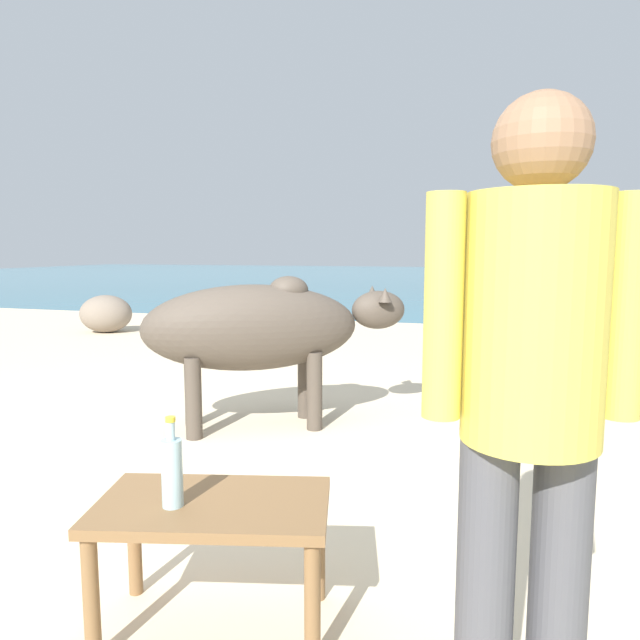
{
  "coord_description": "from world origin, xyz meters",
  "views": [
    {
      "loc": [
        1.87,
        -2.93,
        1.31
      ],
      "look_at": [
        0.07,
        3.0,
        0.55
      ],
      "focal_mm": 32.4,
      "sensor_mm": 36.0,
      "label": 1
    }
  ],
  "objects_px": {
    "cow": "(259,328)",
    "person_standing": "(531,388)",
    "low_bench_table": "(213,522)",
    "boat_green": "(498,294)",
    "bottle": "(172,470)"
  },
  "relations": [
    {
      "from": "cow",
      "to": "person_standing",
      "type": "height_order",
      "value": "person_standing"
    },
    {
      "from": "low_bench_table",
      "to": "boat_green",
      "type": "bearing_deg",
      "value": 71.45
    },
    {
      "from": "cow",
      "to": "bottle",
      "type": "distance_m",
      "value": 2.27
    },
    {
      "from": "low_bench_table",
      "to": "person_standing",
      "type": "relative_size",
      "value": 0.52
    },
    {
      "from": "bottle",
      "to": "person_standing",
      "type": "relative_size",
      "value": 0.18
    },
    {
      "from": "cow",
      "to": "boat_green",
      "type": "xyz_separation_m",
      "value": [
        1.66,
        10.09,
        -0.46
      ]
    },
    {
      "from": "bottle",
      "to": "person_standing",
      "type": "distance_m",
      "value": 1.13
    },
    {
      "from": "low_bench_table",
      "to": "person_standing",
      "type": "height_order",
      "value": "person_standing"
    },
    {
      "from": "person_standing",
      "to": "cow",
      "type": "bearing_deg",
      "value": -160.79
    },
    {
      "from": "person_standing",
      "to": "boat_green",
      "type": "relative_size",
      "value": 0.43
    },
    {
      "from": "bottle",
      "to": "cow",
      "type": "bearing_deg",
      "value": 105.73
    },
    {
      "from": "boat_green",
      "to": "bottle",
      "type": "bearing_deg",
      "value": -30.5
    },
    {
      "from": "cow",
      "to": "bottle",
      "type": "bearing_deg",
      "value": -104.97
    },
    {
      "from": "boat_green",
      "to": "person_standing",
      "type": "bearing_deg",
      "value": -25.57
    },
    {
      "from": "low_bench_table",
      "to": "person_standing",
      "type": "xyz_separation_m",
      "value": [
        0.95,
        -0.22,
        0.57
      ]
    }
  ]
}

